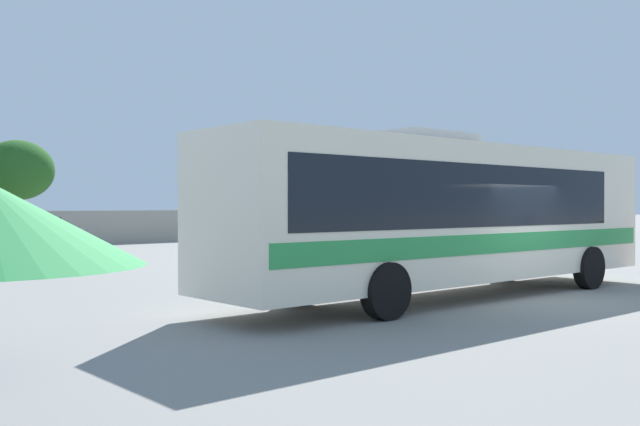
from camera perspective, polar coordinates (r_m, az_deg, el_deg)
ground_plane at (r=22.80m, az=-5.83°, el=-4.56°), size 300.00×300.00×0.00m
perimeter_wall at (r=37.85m, az=-22.08°, el=-1.19°), size 80.00×0.30×1.79m
coach_bus_cream_green at (r=16.00m, az=10.18°, el=0.14°), size 12.50×3.13×3.60m
parked_car_third_grey at (r=33.86m, az=-22.25°, el=-1.55°), size 4.51×2.09×1.52m
roadside_tree_midright at (r=43.50m, az=-23.09°, el=3.17°), size 3.99×3.99×5.74m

